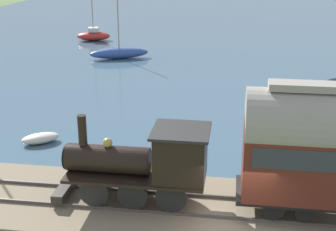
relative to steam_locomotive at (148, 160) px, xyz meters
name	(u,v)px	position (x,y,z in m)	size (l,w,h in m)	color
harbor_water	(239,29)	(42.74, -3.20, -2.15)	(80.00, 80.00, 0.01)	#426075
rail_embankment	(235,214)	(0.00, -3.20, -1.95)	(4.88, 56.00, 0.52)	#84755B
steam_locomotive	(148,160)	(0.00, 0.00, 0.00)	(2.02, 5.69, 3.23)	black
sailboat_red	(94,35)	(33.14, 12.17, -1.58)	(2.37, 3.79, 7.78)	#B72D23
sailboat_blue	(119,53)	(25.09, 7.36, -1.65)	(3.01, 5.31, 5.43)	#335199
rowboat_mid_harbor	(274,127)	(9.21, -5.19, -1.98)	(2.07, 1.82, 0.33)	#B7B2A3
rowboat_far_out	(40,138)	(5.73, 6.69, -1.90)	(1.85, 2.10, 0.49)	beige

